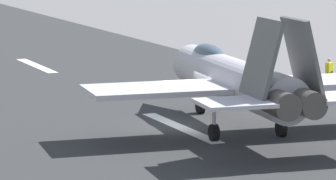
{
  "coord_description": "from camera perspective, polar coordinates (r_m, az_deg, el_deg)",
  "views": [
    {
      "loc": [
        -42.0,
        18.99,
        9.04
      ],
      "look_at": [
        -2.03,
        1.56,
        2.2
      ],
      "focal_mm": 106.8,
      "sensor_mm": 36.0,
      "label": 1
    }
  ],
  "objects": [
    {
      "name": "ground_plane",
      "position": [
        46.97,
        0.75,
        -2.18
      ],
      "size": [
        400.0,
        400.0,
        0.0
      ],
      "primitive_type": "plane",
      "color": "#636060"
    },
    {
      "name": "crew_person",
      "position": [
        61.04,
        9.18,
        1.05
      ],
      "size": [
        0.43,
        0.65,
        1.61
      ],
      "color": "#1E2338",
      "rests_on": "ground"
    },
    {
      "name": "fighter_jet",
      "position": [
        45.92,
        3.76,
        0.66
      ],
      "size": [
        17.16,
        14.48,
        5.66
      ],
      "color": "#B6B1B9",
      "rests_on": "ground"
    },
    {
      "name": "runway_strip",
      "position": [
        46.95,
        0.76,
        -2.17
      ],
      "size": [
        240.0,
        26.0,
        0.02
      ],
      "color": "#2E2F2F",
      "rests_on": "ground"
    }
  ]
}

